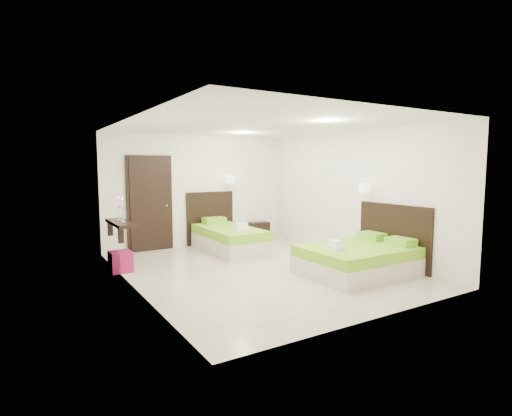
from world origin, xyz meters
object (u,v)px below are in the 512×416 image
bed_double (361,257)px  bed_single (227,237)px  nightstand (258,230)px  ottoman (121,262)px

bed_double → bed_single: bearing=110.6°
nightstand → bed_single: bearing=-143.8°
bed_double → ottoman: (-3.59, 2.32, -0.10)m
nightstand → ottoman: bearing=-155.4°
bed_single → bed_double: bearing=-69.4°
ottoman → bed_double: bearing=-32.9°
nightstand → ottoman: nightstand is taller
bed_double → ottoman: bed_double is taller
bed_double → nightstand: bearing=86.7°
bed_single → ottoman: (-2.48, -0.64, -0.12)m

